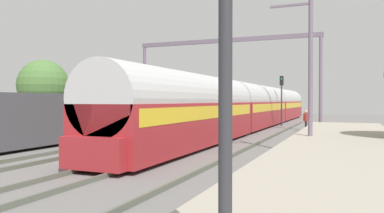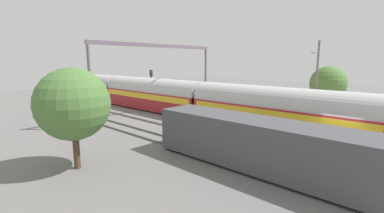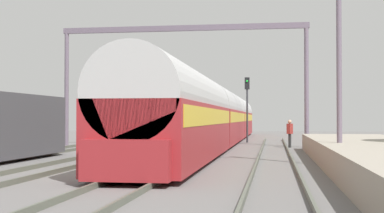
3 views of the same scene
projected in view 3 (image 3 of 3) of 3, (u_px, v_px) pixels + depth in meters
ground at (91, 175)px, 17.52m from camera, size 120.00×120.00×0.00m
track_west at (33, 172)px, 17.81m from camera, size 1.52×60.00×0.16m
track_east at (150, 173)px, 17.23m from camera, size 1.52×60.00×0.16m
track_far_east at (276, 175)px, 16.65m from camera, size 1.52×60.00×0.16m
passenger_train at (218, 116)px, 38.65m from camera, size 2.93×49.20×3.82m
person_crossing at (290, 131)px, 33.88m from camera, size 0.41×0.47×1.73m
railway_signal_far at (247, 101)px, 40.89m from camera, size 0.36×0.30×4.89m
catenary_gantry at (183, 56)px, 35.40m from camera, size 16.17×0.28×7.86m
catenary_pole_east_mid at (338, 57)px, 20.63m from camera, size 1.90×0.20×8.00m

